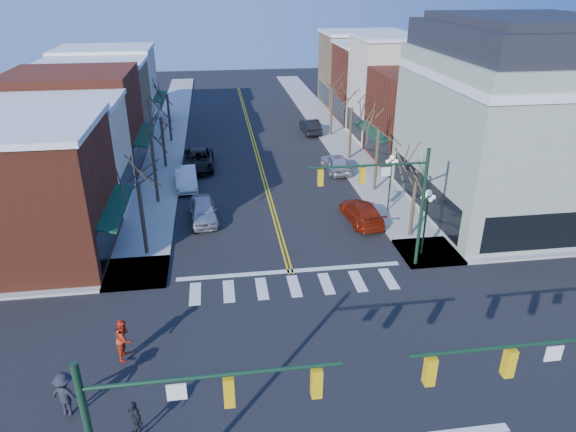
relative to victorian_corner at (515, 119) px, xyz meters
name	(u,v)px	position (x,y,z in m)	size (l,w,h in m)	color
ground	(316,362)	(-16.50, -14.50, -6.66)	(160.00, 160.00, 0.00)	black
sidewalk_left	(155,197)	(-25.25, 5.50, -6.58)	(3.50, 70.00, 0.15)	#9E9B93
sidewalk_right	(375,185)	(-7.75, 5.50, -6.58)	(3.50, 70.00, 0.15)	#9E9B93
bldg_left_brick_a	(15,196)	(-32.00, -2.75, -2.66)	(10.00, 8.50, 8.00)	maroon
bldg_left_stucco_a	(52,158)	(-32.00, 5.00, -2.91)	(10.00, 7.00, 7.50)	beige
bldg_left_brick_b	(76,122)	(-32.00, 13.00, -2.41)	(10.00, 9.00, 8.50)	maroon
bldg_left_tan	(96,105)	(-32.00, 21.25, -2.76)	(10.00, 7.50, 7.80)	#8F724F
bldg_left_stucco_b	(109,88)	(-32.00, 29.00, -2.56)	(10.00, 8.00, 8.20)	beige
bldg_right_brick_a	(432,118)	(-1.00, 11.25, -2.66)	(10.00, 8.50, 8.00)	maroon
bldg_right_stucco	(403,90)	(-1.00, 19.00, -1.66)	(10.00, 7.00, 10.00)	beige
bldg_right_brick_b	(380,83)	(-1.00, 26.50, -2.41)	(10.00, 8.00, 8.50)	maroon
bldg_right_tan	(362,70)	(-1.00, 34.50, -2.16)	(10.00, 8.00, 9.00)	#8F724F
victorian_corner	(515,119)	(0.00, 0.00, 0.00)	(12.25, 14.25, 13.30)	#919E89
traffic_mast_near_left	(165,431)	(-22.05, -21.90, -1.95)	(6.60, 0.28, 7.20)	#14331E
traffic_mast_near_right	(557,388)	(-10.95, -21.90, -1.95)	(6.60, 0.28, 7.20)	#14331E
traffic_mast_far_right	(392,193)	(-10.95, -7.10, -1.95)	(6.60, 0.28, 7.20)	#14331E
lamppost_corner	(426,211)	(-8.30, -6.00, -3.70)	(0.36, 0.36, 4.33)	#14331E
lamppost_midblock	(391,173)	(-8.30, 0.50, -3.70)	(0.36, 0.36, 4.33)	#14331E
tree_left_a	(143,219)	(-24.90, -3.50, -4.28)	(0.24, 0.24, 4.76)	#382B21
tree_left_b	(155,172)	(-24.90, 4.50, -4.14)	(0.24, 0.24, 5.04)	#382B21
tree_left_c	(163,143)	(-24.90, 12.50, -4.38)	(0.24, 0.24, 4.55)	#382B21
tree_left_d	(169,119)	(-24.90, 20.50, -4.21)	(0.24, 0.24, 4.90)	#382B21
tree_right_a	(413,204)	(-8.10, -3.50, -4.35)	(0.24, 0.24, 4.62)	#382B21
tree_right_b	(376,160)	(-8.10, 4.50, -4.07)	(0.24, 0.24, 5.18)	#382B21
tree_right_c	(350,134)	(-8.10, 12.50, -4.24)	(0.24, 0.24, 4.83)	#382B21
tree_right_d	(331,113)	(-8.10, 20.50, -4.17)	(0.24, 0.24, 4.97)	#382B21
car_left_near	(203,211)	(-21.49, 0.90, -5.89)	(1.82, 4.53, 1.54)	#ADAEB2
car_left_mid	(186,178)	(-22.90, 7.51, -5.88)	(1.64, 4.72, 1.55)	silver
car_left_far	(198,160)	(-21.97, 11.88, -5.86)	(2.65, 5.74, 1.60)	black
car_right_near	(362,212)	(-10.62, -0.79, -5.94)	(2.01, 4.95, 1.44)	maroon
car_right_mid	(336,163)	(-10.10, 9.36, -5.87)	(1.86, 4.63, 1.58)	#BCBCC1
car_right_far	(310,126)	(-10.10, 21.74, -5.89)	(1.63, 4.69, 1.54)	black
pedestrian_red_b	(124,339)	(-24.77, -13.12, -5.53)	(0.95, 0.74, 1.95)	red
pedestrian_dark_a	(135,418)	(-23.80, -17.55, -5.74)	(0.89, 0.37, 1.53)	black
pedestrian_dark_b	(66,394)	(-26.50, -16.19, -5.55)	(1.24, 0.71, 1.92)	black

